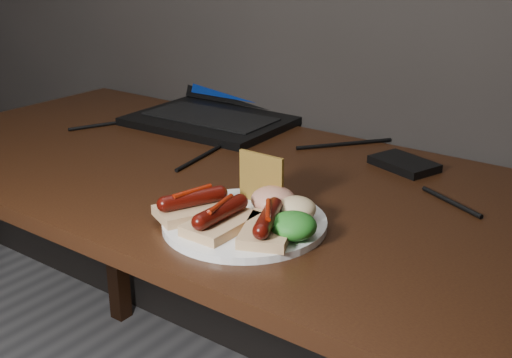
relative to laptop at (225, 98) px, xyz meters
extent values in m
cube|color=black|center=(0.19, -0.30, -0.07)|extent=(1.40, 0.70, 0.03)
cube|color=black|center=(-0.46, 0.00, -0.44)|extent=(0.05, 0.05, 0.72)
cube|color=black|center=(0.00, -0.06, -0.04)|extent=(0.38, 0.28, 0.02)
cube|color=black|center=(0.00, -0.06, -0.03)|extent=(0.32, 0.16, 0.00)
cube|color=black|center=(0.00, 0.11, 0.08)|extent=(0.37, 0.11, 0.23)
cube|color=#082153|center=(0.00, 0.11, 0.08)|extent=(0.33, 0.09, 0.20)
cube|color=black|center=(0.51, -0.07, -0.04)|extent=(0.14, 0.12, 0.02)
cylinder|color=black|center=(0.15, -0.27, -0.05)|extent=(0.04, 0.18, 0.01)
cylinder|color=black|center=(0.35, -0.02, -0.05)|extent=(0.14, 0.18, 0.01)
cylinder|color=black|center=(0.65, -0.19, -0.05)|extent=(0.13, 0.07, 0.01)
cylinder|color=black|center=(-0.19, -0.21, -0.05)|extent=(0.09, 0.19, 0.01)
cylinder|color=white|center=(0.42, -0.47, -0.05)|extent=(0.33, 0.33, 0.01)
cube|color=#D9B17F|center=(0.34, -0.51, -0.03)|extent=(0.11, 0.13, 0.02)
cylinder|color=#4B0905|center=(0.34, -0.51, -0.01)|extent=(0.06, 0.10, 0.02)
sphere|color=#4B0905|center=(0.32, -0.55, -0.01)|extent=(0.03, 0.02, 0.02)
sphere|color=#4B0905|center=(0.36, -0.46, -0.01)|extent=(0.03, 0.02, 0.02)
cylinder|color=#701405|center=(0.34, -0.51, 0.00)|extent=(0.02, 0.07, 0.01)
cube|color=#D9B17F|center=(0.41, -0.52, -0.03)|extent=(0.07, 0.12, 0.02)
cylinder|color=#4B0905|center=(0.41, -0.52, -0.01)|extent=(0.03, 0.10, 0.02)
sphere|color=#4B0905|center=(0.41, -0.57, -0.01)|extent=(0.03, 0.02, 0.02)
sphere|color=#4B0905|center=(0.41, -0.47, -0.01)|extent=(0.03, 0.02, 0.02)
cylinder|color=#701405|center=(0.41, -0.52, 0.00)|extent=(0.02, 0.07, 0.01)
cube|color=#D9B17F|center=(0.48, -0.50, -0.03)|extent=(0.11, 0.13, 0.02)
cylinder|color=#4B0905|center=(0.48, -0.50, -0.01)|extent=(0.06, 0.10, 0.02)
sphere|color=#4B0905|center=(0.50, -0.54, -0.01)|extent=(0.03, 0.02, 0.02)
sphere|color=#4B0905|center=(0.46, -0.45, -0.01)|extent=(0.03, 0.02, 0.02)
cylinder|color=#701405|center=(0.48, -0.50, 0.00)|extent=(0.05, 0.06, 0.01)
cube|color=#A97F2E|center=(0.40, -0.40, 0.00)|extent=(0.09, 0.01, 0.08)
ellipsoid|color=#0F4F16|center=(0.52, -0.48, -0.02)|extent=(0.07, 0.07, 0.04)
ellipsoid|color=maroon|center=(0.44, -0.42, -0.02)|extent=(0.07, 0.07, 0.04)
ellipsoid|color=beige|center=(0.48, -0.42, -0.02)|extent=(0.06, 0.06, 0.04)
camera|label=1|loc=(0.98, -1.20, 0.38)|focal=45.00mm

